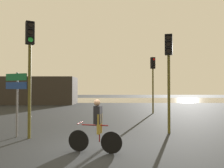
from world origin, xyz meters
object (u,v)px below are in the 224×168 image
at_px(distant_building, 15,91).
at_px(traffic_light_near_right, 169,64).
at_px(cyclist, 97,126).
at_px(traffic_light_far_right, 153,74).
at_px(traffic_light_near_left, 30,57).
at_px(direction_sign_post, 17,92).

relative_size(distant_building, traffic_light_near_right, 3.52).
xyz_separation_m(traffic_light_near_right, cyclist, (-2.94, -2.83, -2.19)).
relative_size(traffic_light_far_right, cyclist, 2.64).
bearing_deg(cyclist, traffic_light_near_left, 69.10).
height_order(distant_building, traffic_light_far_right, traffic_light_far_right).
distance_m(traffic_light_near_left, direction_sign_post, 1.53).
distance_m(distant_building, cyclist, 23.97).
bearing_deg(cyclist, traffic_light_far_right, -6.05).
xyz_separation_m(traffic_light_near_right, direction_sign_post, (-6.32, -0.72, -1.21)).
bearing_deg(direction_sign_post, cyclist, 171.25).
height_order(traffic_light_near_right, cyclist, traffic_light_near_right).
height_order(direction_sign_post, cyclist, direction_sign_post).
distance_m(distant_building, traffic_light_near_left, 21.05).
distance_m(traffic_light_far_right, traffic_light_near_left, 10.80).
xyz_separation_m(distant_building, traffic_light_far_right, (15.50, -10.31, 1.38)).
height_order(traffic_light_far_right, cyclist, traffic_light_far_right).
xyz_separation_m(distant_building, traffic_light_near_left, (9.02, -18.96, 1.49)).
relative_size(traffic_light_far_right, traffic_light_near_right, 1.02).
bearing_deg(traffic_light_near_right, cyclist, 61.65).
height_order(traffic_light_near_left, traffic_light_near_right, traffic_light_near_left).
bearing_deg(distant_building, direction_sign_post, -65.80).
bearing_deg(distant_building, traffic_light_near_right, -50.71).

